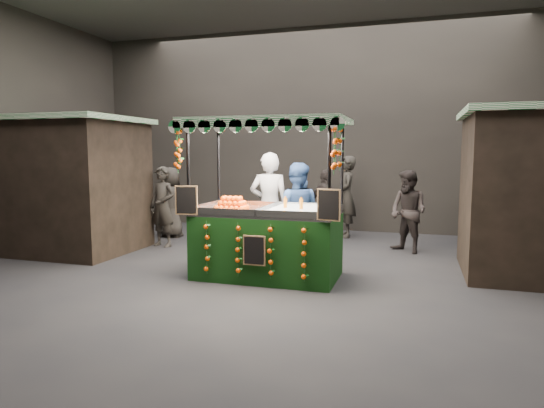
% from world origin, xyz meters
% --- Properties ---
extents(ground, '(12.00, 12.00, 0.00)m').
position_xyz_m(ground, '(0.00, 0.00, 0.00)').
color(ground, black).
rests_on(ground, ground).
extents(market_hall, '(12.10, 10.10, 5.05)m').
position_xyz_m(market_hall, '(0.00, 0.00, 3.38)').
color(market_hall, black).
rests_on(market_hall, ground).
extents(neighbour_stall_left, '(3.00, 2.20, 2.60)m').
position_xyz_m(neighbour_stall_left, '(-4.40, 1.00, 1.31)').
color(neighbour_stall_left, black).
rests_on(neighbour_stall_left, ground).
extents(juice_stall, '(2.51, 1.48, 2.44)m').
position_xyz_m(juice_stall, '(0.08, 0.18, 0.75)').
color(juice_stall, black).
rests_on(juice_stall, ground).
extents(vendor_grey, '(0.77, 0.56, 1.94)m').
position_xyz_m(vendor_grey, '(-0.25, 1.34, 0.97)').
color(vendor_grey, gray).
rests_on(vendor_grey, ground).
extents(vendor_blue, '(0.90, 0.72, 1.76)m').
position_xyz_m(vendor_blue, '(0.26, 1.27, 0.88)').
color(vendor_blue, navy).
rests_on(vendor_blue, ground).
extents(shopper_0, '(0.67, 0.52, 1.65)m').
position_xyz_m(shopper_0, '(-2.73, 1.89, 0.83)').
color(shopper_0, black).
rests_on(shopper_0, ground).
extents(shopper_1, '(0.98, 0.96, 1.60)m').
position_xyz_m(shopper_1, '(2.12, 2.73, 0.80)').
color(shopper_1, black).
rests_on(shopper_1, ground).
extents(shopper_2, '(0.96, 0.85, 1.56)m').
position_xyz_m(shopper_2, '(0.36, 3.52, 0.78)').
color(shopper_2, '#2C2624').
rests_on(shopper_2, ground).
extents(shopper_3, '(0.97, 1.21, 1.64)m').
position_xyz_m(shopper_3, '(3.63, 3.84, 0.82)').
color(shopper_3, black).
rests_on(shopper_3, ground).
extents(shopper_4, '(0.81, 0.55, 1.60)m').
position_xyz_m(shopper_4, '(-3.11, 2.92, 0.80)').
color(shopper_4, '#282521').
rests_on(shopper_4, ground).
extents(shopper_5, '(1.09, 1.50, 1.57)m').
position_xyz_m(shopper_5, '(4.50, 3.02, 0.78)').
color(shopper_5, black).
rests_on(shopper_5, ground).
extents(shopper_6, '(0.59, 0.76, 1.86)m').
position_xyz_m(shopper_6, '(0.72, 4.09, 0.93)').
color(shopper_6, black).
rests_on(shopper_6, ground).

